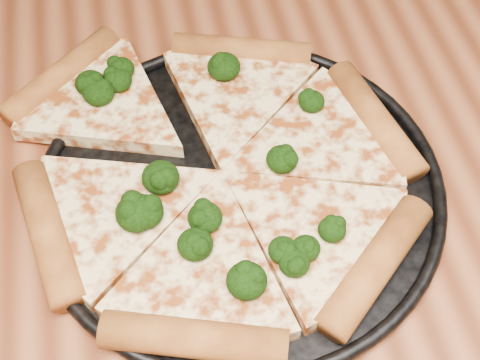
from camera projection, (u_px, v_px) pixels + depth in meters
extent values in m
cube|color=brown|center=(283.00, 348.00, 0.50)|extent=(1.20, 0.90, 0.04)
cylinder|color=black|center=(240.00, 189.00, 0.56)|extent=(0.33, 0.33, 0.01)
torus|color=black|center=(240.00, 184.00, 0.55)|extent=(0.34, 0.34, 0.01)
cylinder|color=#B2682C|center=(375.00, 120.00, 0.58)|extent=(0.06, 0.14, 0.03)
cylinder|color=#B2682C|center=(242.00, 51.00, 0.64)|extent=(0.14, 0.07, 0.03)
cylinder|color=#B2682C|center=(62.00, 76.00, 0.62)|extent=(0.12, 0.11, 0.03)
cylinder|color=#B2682C|center=(48.00, 232.00, 0.52)|extent=(0.06, 0.14, 0.03)
cylinder|color=#B2682C|center=(194.00, 339.00, 0.46)|extent=(0.14, 0.07, 0.03)
cylinder|color=#B2682C|center=(376.00, 266.00, 0.50)|extent=(0.12, 0.11, 0.03)
ellipsoid|color=black|center=(224.00, 67.00, 0.61)|extent=(0.03, 0.03, 0.02)
ellipsoid|color=black|center=(306.00, 248.00, 0.50)|extent=(0.02, 0.02, 0.02)
ellipsoid|color=black|center=(312.00, 101.00, 0.58)|extent=(0.02, 0.02, 0.02)
ellipsoid|color=black|center=(121.00, 69.00, 0.61)|extent=(0.03, 0.03, 0.02)
ellipsoid|color=black|center=(137.00, 213.00, 0.51)|extent=(0.03, 0.03, 0.03)
ellipsoid|color=black|center=(332.00, 229.00, 0.51)|extent=(0.02, 0.02, 0.02)
ellipsoid|color=black|center=(205.00, 218.00, 0.51)|extent=(0.03, 0.03, 0.02)
ellipsoid|color=black|center=(90.00, 83.00, 0.60)|extent=(0.03, 0.03, 0.02)
ellipsoid|color=black|center=(145.00, 212.00, 0.51)|extent=(0.03, 0.03, 0.02)
ellipsoid|color=black|center=(282.00, 159.00, 0.54)|extent=(0.03, 0.03, 0.02)
ellipsoid|color=black|center=(161.00, 177.00, 0.53)|extent=(0.03, 0.03, 0.02)
ellipsoid|color=black|center=(118.00, 80.00, 0.60)|extent=(0.03, 0.03, 0.02)
ellipsoid|color=black|center=(195.00, 244.00, 0.50)|extent=(0.03, 0.03, 0.02)
ellipsoid|color=black|center=(99.00, 92.00, 0.59)|extent=(0.03, 0.03, 0.02)
ellipsoid|color=black|center=(294.00, 263.00, 0.49)|extent=(0.02, 0.02, 0.02)
ellipsoid|color=black|center=(247.00, 281.00, 0.48)|extent=(0.03, 0.03, 0.02)
ellipsoid|color=black|center=(283.00, 250.00, 0.49)|extent=(0.02, 0.02, 0.02)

